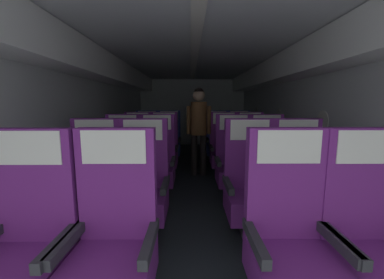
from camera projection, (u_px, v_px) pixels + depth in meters
The scene contains 23 objects.
ground at pixel (194, 184), 3.90m from camera, with size 3.48×7.95×0.02m, color #23282D.
fuselage_shell at pixel (194, 89), 3.91m from camera, with size 3.36×7.60×2.08m.
seat_a_left_window at pixel (27, 245), 1.38m from camera, with size 0.50×0.51×1.14m.
seat_a_left_aisle at pixel (113, 243), 1.41m from camera, with size 0.50×0.51×1.14m.
seat_a_right_aisle at pixel (370, 243), 1.41m from camera, with size 0.50×0.51×1.14m.
seat_a_right_window at pixel (290, 242), 1.41m from camera, with size 0.50×0.51×1.14m.
seat_b_left_window at pixel (94, 187), 2.35m from camera, with size 0.50×0.51×1.14m.
seat_b_left_aisle at pixel (143, 188), 2.33m from camera, with size 0.50×0.51×1.14m.
seat_b_right_aisle at pixel (299, 188), 2.34m from camera, with size 0.50×0.51×1.14m.
seat_b_right_window at pixel (250, 187), 2.34m from camera, with size 0.50×0.51×1.14m.
seat_c_left_window at pixel (123, 163), 3.29m from camera, with size 0.50×0.51×1.14m.
seat_c_left_aisle at pixel (157, 163), 3.29m from camera, with size 0.50×0.51×1.14m.
seat_c_right_aisle at pixel (267, 163), 3.30m from camera, with size 0.50×0.51×1.14m.
seat_c_right_window at pixel (234, 163), 3.28m from camera, with size 0.50×0.51×1.14m.
seat_d_left_window at pixel (138, 150), 4.21m from camera, with size 0.50×0.51×1.14m.
seat_d_left_aisle at pixel (164, 150), 4.22m from camera, with size 0.50×0.51×1.14m.
seat_d_right_aisle at pixel (250, 150), 4.25m from camera, with size 0.50×0.51×1.14m.
seat_d_right_window at pixel (224, 150), 4.24m from camera, with size 0.50×0.51×1.14m.
seat_e_left_window at pixel (147, 142), 5.15m from camera, with size 0.50×0.51×1.14m.
seat_e_left_aisle at pixel (169, 142), 5.15m from camera, with size 0.50×0.51×1.14m.
seat_e_right_aisle at pixel (239, 142), 5.18m from camera, with size 0.50×0.51×1.14m.
seat_e_right_window at pixel (217, 142), 5.16m from camera, with size 0.50×0.51×1.14m.
flight_attendant at pixel (199, 122), 4.23m from camera, with size 0.43×0.28×1.56m.
Camera 1 is at (-0.07, 0.03, 1.28)m, focal length 22.39 mm.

